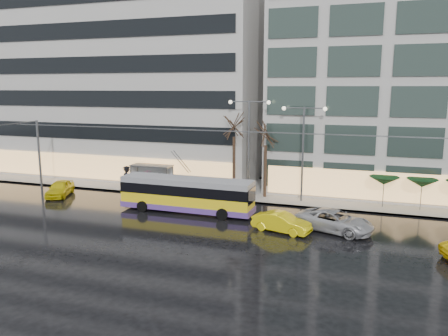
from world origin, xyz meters
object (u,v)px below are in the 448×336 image
at_px(trolleybus, 187,196).
at_px(bus_shelter, 149,171).
at_px(taxi_a, 60,188).
at_px(street_lamp_near, 249,135).

distance_m(trolleybus, bus_shelter, 9.07).
distance_m(bus_shelter, taxi_a, 8.68).
relative_size(trolleybus, street_lamp_near, 1.26).
height_order(street_lamp_near, taxi_a, street_lamp_near).
height_order(bus_shelter, street_lamp_near, street_lamp_near).
xyz_separation_m(trolleybus, bus_shelter, (-6.71, 6.08, 0.54)).
height_order(bus_shelter, taxi_a, bus_shelter).
bearing_deg(street_lamp_near, trolleybus, -120.65).
height_order(trolleybus, street_lamp_near, street_lamp_near).
bearing_deg(taxi_a, trolleybus, -25.33).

